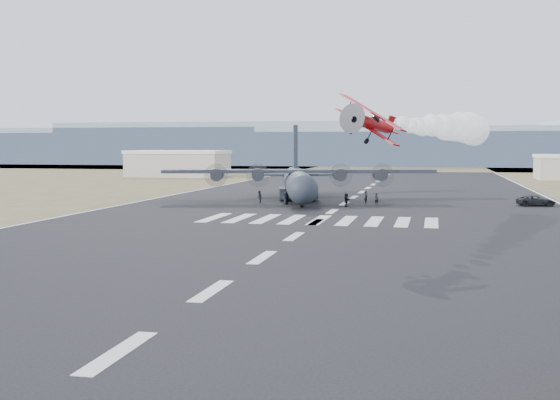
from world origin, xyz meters
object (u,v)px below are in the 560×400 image
(aerobatic_biplane, at_px, (370,123))
(transport_aircraft, at_px, (298,181))
(hangar_left, at_px, (178,163))
(crew_e, at_px, (286,198))
(support_vehicle, at_px, (536,201))
(crew_b, at_px, (288,198))
(crew_c, at_px, (305,199))
(crew_h, at_px, (259,197))
(crew_a, at_px, (376,199))
(crew_d, at_px, (300,197))
(crew_f, at_px, (346,200))
(crew_g, at_px, (366,198))

(aerobatic_biplane, relative_size, transport_aircraft, 0.16)
(hangar_left, height_order, crew_e, hangar_left)
(support_vehicle, distance_m, crew_b, 33.39)
(crew_c, relative_size, crew_e, 1.02)
(aerobatic_biplane, xyz_separation_m, crew_h, (-18.83, 37.04, -9.21))
(aerobatic_biplane, relative_size, crew_a, 3.88)
(crew_d, bearing_deg, aerobatic_biplane, 98.12)
(support_vehicle, height_order, crew_a, crew_a)
(aerobatic_biplane, bearing_deg, crew_c, 123.33)
(crew_b, height_order, crew_h, crew_b)
(crew_b, bearing_deg, hangar_left, 75.55)
(crew_b, xyz_separation_m, crew_h, (-4.47, 1.60, -0.01))
(crew_d, relative_size, crew_f, 1.01)
(crew_c, distance_m, crew_e, 3.65)
(crew_b, bearing_deg, crew_a, -38.01)
(hangar_left, relative_size, crew_h, 14.40)
(transport_aircraft, height_order, crew_c, transport_aircraft)
(crew_d, xyz_separation_m, crew_g, (9.04, 1.37, -0.00))
(aerobatic_biplane, bearing_deg, crew_d, 123.38)
(crew_b, relative_size, crew_e, 0.96)
(transport_aircraft, xyz_separation_m, crew_f, (8.22, -8.84, -2.01))
(crew_d, bearing_deg, hangar_left, -69.64)
(transport_aircraft, distance_m, crew_d, 6.10)
(crew_c, bearing_deg, crew_e, -23.09)
(crew_g, distance_m, crew_h, 15.01)
(crew_c, distance_m, crew_f, 5.53)
(transport_aircraft, bearing_deg, crew_f, -60.40)
(crew_b, bearing_deg, crew_f, -58.46)
(hangar_left, bearing_deg, aerobatic_biplane, -62.12)
(hangar_left, distance_m, transport_aircraft, 82.28)
(crew_d, height_order, crew_h, crew_d)
(support_vehicle, relative_size, crew_b, 2.93)
(crew_c, bearing_deg, support_vehicle, -156.45)
(aerobatic_biplane, distance_m, crew_b, 39.33)
(support_vehicle, distance_m, crew_g, 22.66)
(transport_aircraft, relative_size, crew_b, 22.75)
(crew_b, bearing_deg, support_vehicle, -37.03)
(aerobatic_biplane, height_order, transport_aircraft, aerobatic_biplane)
(crew_b, relative_size, crew_g, 0.93)
(support_vehicle, bearing_deg, crew_d, 86.88)
(support_vehicle, bearing_deg, crew_b, 88.69)
(crew_a, height_order, crew_f, crew_f)
(aerobatic_biplane, xyz_separation_m, crew_b, (-14.36, 35.44, -9.20))
(transport_aircraft, height_order, crew_a, transport_aircraft)
(aerobatic_biplane, bearing_deg, support_vehicle, 78.91)
(aerobatic_biplane, relative_size, crew_e, 3.55)
(support_vehicle, bearing_deg, crew_f, 95.72)
(aerobatic_biplane, xyz_separation_m, crew_d, (-12.90, 36.65, -9.14))
(crew_a, height_order, crew_c, crew_c)
(aerobatic_biplane, height_order, crew_f, aerobatic_biplane)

